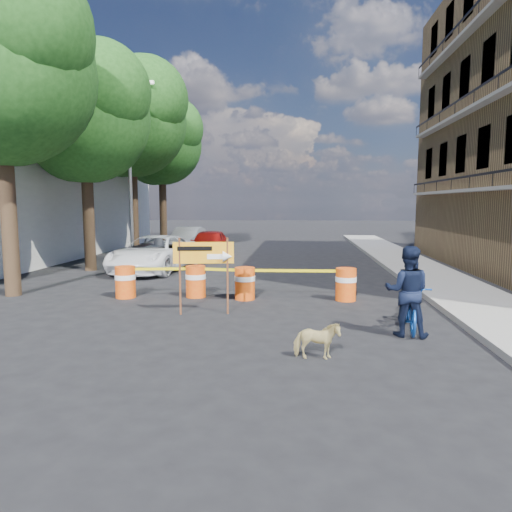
% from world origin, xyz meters
% --- Properties ---
extents(ground, '(120.00, 120.00, 0.00)m').
position_xyz_m(ground, '(0.00, 0.00, 0.00)').
color(ground, black).
rests_on(ground, ground).
extents(sidewalk_east, '(2.40, 40.00, 0.15)m').
position_xyz_m(sidewalk_east, '(6.20, 6.00, 0.07)').
color(sidewalk_east, gray).
rests_on(sidewalk_east, ground).
extents(tree_near, '(5.46, 5.20, 9.15)m').
position_xyz_m(tree_near, '(-6.73, 2.00, 6.36)').
color(tree_near, '#332316').
rests_on(tree_near, ground).
extents(tree_mid_a, '(5.25, 5.00, 8.68)m').
position_xyz_m(tree_mid_a, '(-6.74, 7.00, 6.01)').
color(tree_mid_a, '#332316').
rests_on(tree_mid_a, ground).
extents(tree_mid_b, '(5.67, 5.40, 9.62)m').
position_xyz_m(tree_mid_b, '(-6.73, 12.00, 6.71)').
color(tree_mid_b, '#332316').
rests_on(tree_mid_b, ground).
extents(tree_far, '(5.04, 4.80, 8.84)m').
position_xyz_m(tree_far, '(-6.74, 17.00, 6.22)').
color(tree_far, '#332316').
rests_on(tree_far, ground).
extents(streetlamp, '(1.25, 0.18, 8.00)m').
position_xyz_m(streetlamp, '(-5.93, 9.50, 4.38)').
color(streetlamp, gray).
rests_on(streetlamp, ground).
extents(barrel_far_left, '(0.58, 0.58, 0.90)m').
position_xyz_m(barrel_far_left, '(-3.42, 2.01, 0.47)').
color(barrel_far_left, '#ED3E0D').
rests_on(barrel_far_left, ground).
extents(barrel_mid_left, '(0.58, 0.58, 0.90)m').
position_xyz_m(barrel_mid_left, '(-1.45, 2.28, 0.47)').
color(barrel_mid_left, '#ED3E0D').
rests_on(barrel_mid_left, ground).
extents(barrel_mid_right, '(0.58, 0.58, 0.90)m').
position_xyz_m(barrel_mid_right, '(-0.01, 2.10, 0.47)').
color(barrel_mid_right, '#ED3E0D').
rests_on(barrel_mid_right, ground).
extents(barrel_far_right, '(0.58, 0.58, 0.90)m').
position_xyz_m(barrel_far_right, '(2.78, 2.21, 0.47)').
color(barrel_far_right, '#ED3E0D').
rests_on(barrel_far_right, ground).
extents(detour_sign, '(1.44, 0.34, 1.86)m').
position_xyz_m(detour_sign, '(-0.60, 0.31, 1.36)').
color(detour_sign, '#592D19').
rests_on(detour_sign, ground).
extents(pedestrian, '(1.02, 0.87, 1.84)m').
position_xyz_m(pedestrian, '(3.66, -1.09, 0.92)').
color(pedestrian, black).
rests_on(pedestrian, ground).
extents(bicycle, '(0.79, 1.08, 1.90)m').
position_xyz_m(bicycle, '(3.87, -0.60, 0.95)').
color(bicycle, '#1343A0').
rests_on(bicycle, ground).
extents(dog, '(0.80, 0.38, 0.66)m').
position_xyz_m(dog, '(1.80, -2.69, 0.33)').
color(dog, tan).
rests_on(dog, ground).
extents(suv_white, '(2.82, 5.24, 1.40)m').
position_xyz_m(suv_white, '(-4.19, 7.08, 0.70)').
color(suv_white, white).
rests_on(suv_white, ground).
extents(sedan_red, '(1.92, 4.24, 1.41)m').
position_xyz_m(sedan_red, '(-2.80, 11.15, 0.71)').
color(sedan_red, maroon).
rests_on(sedan_red, ground).
extents(sedan_silver, '(1.61, 4.09, 1.32)m').
position_xyz_m(sedan_silver, '(-4.76, 14.83, 0.66)').
color(sedan_silver, '#ABAEB2').
rests_on(sedan_silver, ground).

